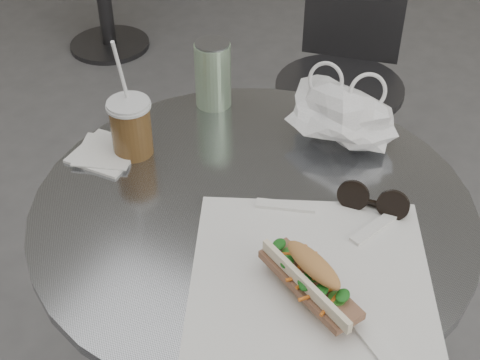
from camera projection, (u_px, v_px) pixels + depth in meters
The scene contains 9 objects.
cafe_table at pixel (251, 309), 1.31m from camera, with size 0.76×0.76×0.74m.
chair_far at pixel (338, 116), 2.09m from camera, with size 0.38×0.41×0.72m.
sandwich_paper at pixel (311, 275), 1.01m from camera, with size 0.36×0.34×0.00m, color white.
banh_mi at pixel (311, 280), 0.95m from camera, with size 0.23×0.18×0.08m.
iced_coffee at pixel (131, 126), 1.22m from camera, with size 0.08×0.08×0.24m.
sunglasses at pixel (373, 202), 1.11m from camera, with size 0.12×0.04×0.05m.
plastic_bag at pixel (340, 115), 1.26m from camera, with size 0.20×0.16×0.10m, color white, non-canonical shape.
napkin_stack at pixel (106, 152), 1.25m from camera, with size 0.13×0.13×0.01m.
drink_can at pixel (213, 74), 1.34m from camera, with size 0.07×0.07×0.14m.
Camera 1 is at (0.39, -0.56, 1.49)m, focal length 50.00 mm.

